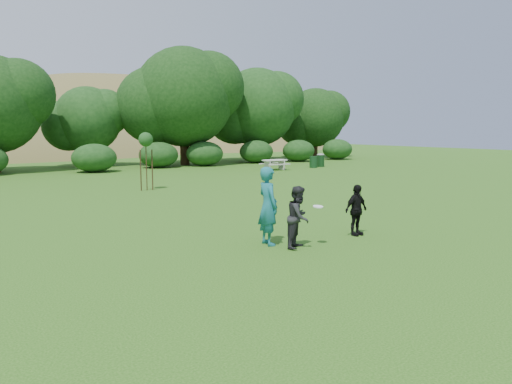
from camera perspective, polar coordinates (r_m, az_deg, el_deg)
ground at (r=13.22m, az=7.43°, el=-6.11°), size 120.00×120.00×0.00m
player_teal at (r=13.05m, az=1.38°, el=-1.61°), size 0.60×0.82×2.06m
player_grey at (r=12.79m, az=4.90°, el=-2.87°), size 0.98×0.93×1.60m
player_black at (r=14.51m, az=11.38°, el=-2.04°), size 0.88×0.42×1.47m
trash_can_near at (r=38.71m, az=6.57°, el=3.43°), size 0.60×0.60×0.90m
frisbee at (r=12.97m, az=7.11°, el=-1.66°), size 0.27×0.27×0.06m
sapling at (r=25.01m, az=-12.49°, el=5.70°), size 0.70×0.70×2.85m
picnic_table at (r=36.49m, az=2.14°, el=3.34°), size 1.80×1.48×0.76m
trash_can_lidded at (r=39.87m, az=7.38°, el=3.66°), size 0.60×0.60×1.05m
tree_row at (r=40.06m, az=-17.52°, el=9.60°), size 53.92×10.38×9.62m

